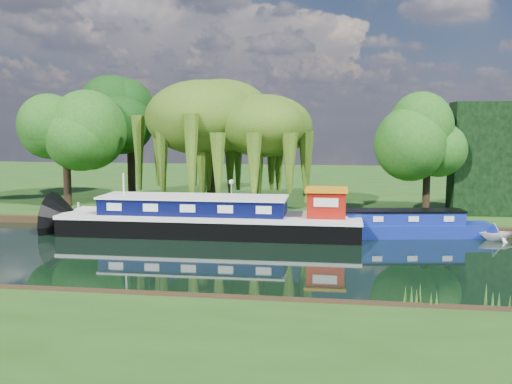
% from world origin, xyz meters
% --- Properties ---
extents(ground, '(120.00, 120.00, 0.00)m').
position_xyz_m(ground, '(0.00, 0.00, 0.00)').
color(ground, black).
extents(far_bank, '(120.00, 52.00, 0.45)m').
position_xyz_m(far_bank, '(0.00, 34.00, 0.23)').
color(far_bank, '#1F3F11').
rests_on(far_bank, ground).
extents(dutch_barge, '(18.78, 4.42, 3.95)m').
position_xyz_m(dutch_barge, '(0.19, 5.71, 0.98)').
color(dutch_barge, black).
rests_on(dutch_barge, ground).
extents(narrowboat, '(12.42, 4.01, 1.79)m').
position_xyz_m(narrowboat, '(11.32, 6.72, 0.64)').
color(narrowboat, navy).
rests_on(narrowboat, ground).
extents(red_dinghy, '(3.77, 3.02, 0.69)m').
position_xyz_m(red_dinghy, '(-7.57, 6.99, 0.00)').
color(red_dinghy, maroon).
rests_on(red_dinghy, ground).
extents(white_cruiser, '(2.53, 2.32, 1.12)m').
position_xyz_m(white_cruiser, '(17.39, 6.49, 0.00)').
color(white_cruiser, silver).
rests_on(white_cruiser, ground).
extents(willow_left, '(7.77, 7.77, 9.31)m').
position_xyz_m(willow_left, '(-1.73, 13.88, 7.21)').
color(willow_left, black).
rests_on(willow_left, far_bank).
extents(willow_right, '(6.34, 6.34, 7.72)m').
position_xyz_m(willow_right, '(2.03, 11.94, 6.08)').
color(willow_right, black).
rests_on(willow_right, far_bank).
extents(tree_far_left, '(5.43, 5.43, 8.74)m').
position_xyz_m(tree_far_left, '(-13.17, 13.20, 6.43)').
color(tree_far_left, black).
rests_on(tree_far_left, far_bank).
extents(tree_far_mid, '(5.89, 5.89, 9.64)m').
position_xyz_m(tree_far_mid, '(-9.88, 18.52, 7.08)').
color(tree_far_mid, black).
rests_on(tree_far_mid, far_bank).
extents(tree_far_right, '(4.53, 4.53, 7.42)m').
position_xyz_m(tree_far_right, '(14.11, 12.41, 5.56)').
color(tree_far_right, black).
rests_on(tree_far_right, far_bank).
extents(conifer_hedge, '(6.00, 3.00, 8.00)m').
position_xyz_m(conifer_hedge, '(19.00, 14.00, 4.45)').
color(conifer_hedge, black).
rests_on(conifer_hedge, far_bank).
extents(lamppost, '(0.36, 0.36, 2.56)m').
position_xyz_m(lamppost, '(0.50, 10.50, 2.42)').
color(lamppost, silver).
rests_on(lamppost, far_bank).
extents(mooring_posts, '(19.16, 0.16, 1.00)m').
position_xyz_m(mooring_posts, '(-0.50, 8.40, 0.95)').
color(mooring_posts, silver).
rests_on(mooring_posts, far_bank).
extents(reeds_near, '(33.70, 1.50, 1.10)m').
position_xyz_m(reeds_near, '(6.87, -7.57, 0.55)').
color(reeds_near, '#295516').
rests_on(reeds_near, ground).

